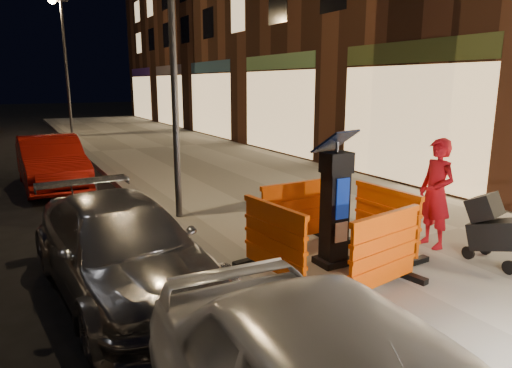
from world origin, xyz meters
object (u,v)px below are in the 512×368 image
man (436,193)px  stroller (498,231)px  barrier_back (295,213)px  parking_kiosk (335,203)px  barrier_front (384,252)px  barrier_bldgside (386,220)px  car_red (54,187)px  barrier_kerbside (274,242)px  car_silver (125,292)px

man → stroller: man is taller
barrier_back → parking_kiosk: bearing=-91.5°
barrier_front → barrier_bldgside: (0.95, 0.95, 0.00)m
car_red → man: 9.18m
barrier_kerbside → car_red: 7.96m
car_red → stroller: 10.03m
barrier_bldgside → stroller: size_ratio=1.33×
man → parking_kiosk: bearing=-89.5°
barrier_kerbside → parking_kiosk: bearing=-96.5°
barrier_front → barrier_kerbside: 1.34m
parking_kiosk → man: size_ratio=1.05×
barrier_front → barrier_kerbside: (-0.95, 0.95, 0.00)m
parking_kiosk → stroller: bearing=-32.8°
car_silver → car_red: (-0.22, 6.88, 0.00)m
car_red → man: (4.65, -7.86, 0.98)m
barrier_bldgside → stroller: barrier_bldgside is taller
barrier_kerbside → stroller: bearing=-116.5°
parking_kiosk → barrier_bldgside: size_ratio=1.40×
barrier_back → stroller: (1.98, -2.01, -0.02)m
parking_kiosk → barrier_bldgside: bearing=-4.5°
parking_kiosk → man: 1.79m
barrier_back → car_red: (-2.88, 6.74, -0.64)m
barrier_kerbside → car_silver: (-1.71, 0.81, -0.64)m
barrier_back → man: man is taller
barrier_front → man: bearing=14.4°
stroller → barrier_kerbside: bearing=145.8°
car_silver → man: (4.44, -0.97, 0.98)m
barrier_kerbside → stroller: size_ratio=1.33×
barrier_kerbside → man: size_ratio=0.75×
barrier_kerbside → car_silver: barrier_kerbside is taller
car_silver → stroller: bearing=-26.7°
barrier_front → stroller: size_ratio=1.33×
parking_kiosk → stroller: (1.98, -1.06, -0.40)m
barrier_back → stroller: bearing=-47.0°
man → barrier_back: bearing=-116.3°
car_red → stroller: size_ratio=4.21×
barrier_bldgside → car_red: barrier_bldgside is taller
barrier_back → stroller: 2.82m
barrier_kerbside → car_red: bearing=7.6°
barrier_bldgside → man: 0.91m
car_silver → stroller: size_ratio=4.31×
car_red → barrier_front: bearing=-73.4°
barrier_front → man: man is taller
barrier_back → barrier_kerbside: 1.34m
barrier_bldgside → parking_kiosk: bearing=87.5°
man → barrier_kerbside: bearing=-87.7°
barrier_front → stroller: (1.98, -0.11, -0.02)m
parking_kiosk → car_red: (-2.88, 7.69, -1.02)m
barrier_bldgside → stroller: 1.48m
barrier_front → man: 1.97m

